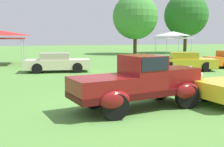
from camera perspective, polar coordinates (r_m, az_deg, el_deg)
ground_plane at (r=8.78m, az=1.01°, el=-7.41°), size 120.00×120.00×0.00m
feature_pickup_truck at (r=8.76m, az=5.75°, el=-1.66°), size 4.63×2.57×1.70m
show_car_cream at (r=18.08m, az=-11.29°, el=2.24°), size 4.22×2.05×1.22m
show_car_yellow at (r=19.10m, az=14.94°, el=2.42°), size 4.16×2.74×1.22m
canopy_tent_center_field at (r=23.63m, az=-21.78°, el=7.54°), size 3.35×3.35×2.71m
canopy_tent_right_field at (r=26.36m, az=12.57°, el=7.87°), size 2.68×2.68×2.71m
treeline_mid_left at (r=35.20m, az=4.85°, el=11.63°), size 5.67×5.67×7.52m
treeline_center at (r=38.78m, az=15.08°, el=11.61°), size 5.81×5.81×7.98m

